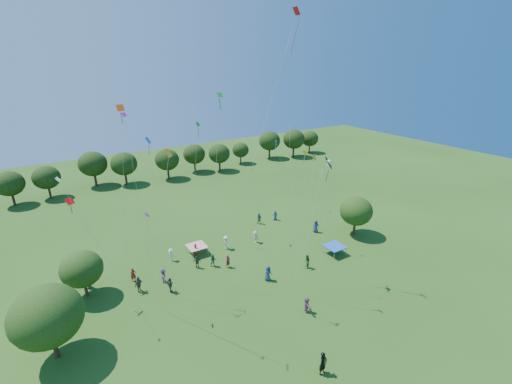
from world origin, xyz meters
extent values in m
cylinder|color=#422B19|center=(-18.02, 15.37, 0.90)|extent=(0.37, 0.37, 1.81)
ellipsoid|color=#244213|center=(-18.02, 15.37, 4.07)|extent=(5.32, 5.32, 4.78)
cylinder|color=#422B19|center=(-14.93, 22.43, 0.75)|extent=(0.31, 0.31, 1.51)
ellipsoid|color=#244213|center=(-14.93, 22.43, 3.22)|extent=(4.03, 4.03, 3.62)
cylinder|color=#422B19|center=(17.96, 17.38, 0.83)|extent=(0.34, 0.34, 1.66)
ellipsoid|color=#244213|center=(17.96, 17.38, 3.50)|extent=(4.32, 4.32, 3.89)
cylinder|color=#422B19|center=(-21.78, 54.28, 0.93)|extent=(0.38, 0.38, 1.87)
ellipsoid|color=#1C340E|center=(-21.78, 54.28, 3.77)|extent=(4.48, 4.48, 4.03)
cylinder|color=#422B19|center=(-16.56, 54.89, 0.92)|extent=(0.38, 0.38, 1.84)
ellipsoid|color=#1C340E|center=(-16.56, 54.89, 3.72)|extent=(4.42, 4.42, 3.98)
cylinder|color=#422B19|center=(-8.83, 57.29, 1.07)|extent=(0.44, 0.44, 2.14)
ellipsoid|color=#1C340E|center=(-8.83, 57.29, 4.33)|extent=(5.14, 5.14, 4.63)
cylinder|color=#422B19|center=(-3.73, 55.12, 1.01)|extent=(0.42, 0.42, 2.03)
ellipsoid|color=#1C340E|center=(-3.73, 55.12, 4.09)|extent=(4.86, 4.86, 4.37)
cylinder|color=#422B19|center=(4.25, 54.00, 0.98)|extent=(0.40, 0.40, 1.96)
ellipsoid|color=#1C340E|center=(4.25, 54.00, 3.96)|extent=(4.71, 4.71, 4.24)
cylinder|color=#422B19|center=(10.62, 55.53, 0.96)|extent=(0.39, 0.39, 1.91)
ellipsoid|color=#1C340E|center=(10.62, 55.53, 3.87)|extent=(4.59, 4.59, 4.13)
cylinder|color=#422B19|center=(15.42, 53.36, 0.94)|extent=(0.39, 0.39, 1.89)
ellipsoid|color=#1C340E|center=(15.42, 53.36, 3.82)|extent=(4.54, 4.54, 4.08)
cylinder|color=#422B19|center=(22.08, 55.90, 0.79)|extent=(0.33, 0.33, 1.58)
ellipsoid|color=#1C340E|center=(22.08, 55.90, 3.20)|extent=(3.80, 3.80, 3.42)
cylinder|color=#422B19|center=(30.27, 56.13, 1.07)|extent=(0.44, 0.44, 2.13)
ellipsoid|color=#1C340E|center=(30.27, 56.13, 4.31)|extent=(5.12, 5.12, 4.61)
cylinder|color=#422B19|center=(36.10, 54.14, 1.09)|extent=(0.45, 0.45, 2.18)
ellipsoid|color=#1C340E|center=(36.10, 54.14, 4.41)|extent=(5.24, 5.24, 4.72)
cylinder|color=#422B19|center=(42.14, 55.19, 0.91)|extent=(0.37, 0.37, 1.81)
ellipsoid|color=#1C340E|center=(42.14, 55.19, 3.66)|extent=(4.35, 4.35, 3.91)
cube|color=red|center=(-2.25, 24.11, 1.05)|extent=(2.20, 2.20, 0.08)
cylinder|color=#999999|center=(-3.25, 23.11, 0.55)|extent=(0.05, 0.05, 1.10)
cylinder|color=#999999|center=(-1.25, 23.11, 0.55)|extent=(0.05, 0.05, 1.10)
cylinder|color=#999999|center=(-3.25, 25.11, 0.55)|extent=(0.05, 0.05, 1.10)
cylinder|color=#999999|center=(-1.25, 25.11, 0.55)|extent=(0.05, 0.05, 1.10)
cube|color=blue|center=(12.05, 15.09, 1.05)|extent=(2.20, 2.20, 0.08)
cylinder|color=#999999|center=(11.05, 14.09, 0.55)|extent=(0.05, 0.05, 1.10)
cylinder|color=#999999|center=(13.05, 14.09, 0.55)|extent=(0.05, 0.05, 1.10)
cylinder|color=#999999|center=(11.05, 16.09, 0.55)|extent=(0.05, 0.05, 1.10)
cylinder|color=#999999|center=(13.05, 16.09, 0.55)|extent=(0.05, 0.05, 1.10)
imported|color=black|center=(-1.03, 2.85, 0.99)|extent=(0.82, 0.61, 1.98)
imported|color=navy|center=(13.94, 20.64, 0.90)|extent=(1.00, 0.91, 1.80)
imported|color=maroon|center=(-0.41, 19.39, 0.79)|extent=(0.67, 0.51, 1.59)
imported|color=#275C2F|center=(-1.78, 20.44, 0.79)|extent=(0.88, 0.69, 1.58)
imported|color=beige|center=(1.35, 23.20, 0.91)|extent=(0.61, 1.22, 1.83)
imported|color=#3D3530|center=(-3.45, 21.16, 0.79)|extent=(1.00, 0.87, 1.57)
imported|color=#935795|center=(-7.56, 20.58, 0.83)|extent=(1.05, 1.65, 1.66)
imported|color=navy|center=(11.45, 26.83, 0.74)|extent=(0.79, 0.80, 1.48)
imported|color=maroon|center=(-10.28, 22.47, 0.80)|extent=(0.62, 0.43, 1.59)
imported|color=#285E3F|center=(8.67, 26.97, 0.83)|extent=(0.78, 0.93, 1.66)
imported|color=beige|center=(-5.46, 24.25, 0.79)|extent=(0.90, 1.13, 1.58)
imported|color=#463A38|center=(-10.26, 20.27, 0.90)|extent=(1.14, 1.00, 1.80)
imported|color=#844D6D|center=(-14.71, 23.85, 0.91)|extent=(0.72, 1.74, 1.82)
imported|color=navy|center=(2.09, 14.90, 0.89)|extent=(0.91, 0.54, 1.78)
imported|color=maroon|center=(-2.57, 23.67, 0.83)|extent=(0.54, 0.70, 1.67)
imported|color=#265725|center=(7.14, 14.46, 0.86)|extent=(0.79, 0.96, 1.72)
imported|color=#B29F8E|center=(5.31, 22.64, 0.84)|extent=(0.78, 1.19, 1.67)
imported|color=#443C36|center=(-7.53, 18.50, 0.85)|extent=(0.73, 1.09, 1.70)
imported|color=#8F5375|center=(2.40, 8.80, 0.81)|extent=(1.02, 1.61, 1.63)
cube|color=black|center=(7.32, 12.43, 13.07)|extent=(1.35, 1.38, 1.07)
cube|color=black|center=(7.32, 12.48, 11.69)|extent=(0.07, 0.27, 1.18)
sphere|color=white|center=(7.32, 12.37, 13.17)|extent=(0.39, 0.39, 0.39)
cylinder|color=white|center=(7.32, 12.37, 12.89)|extent=(0.27, 0.54, 0.35)
cylinder|color=white|center=(7.32, 12.37, 12.89)|extent=(0.27, 0.54, 0.35)
cylinder|color=beige|center=(6.69, 11.81, 6.93)|extent=(1.29, 1.27, 11.25)
cube|color=red|center=(4.89, 15.25, 26.30)|extent=(0.44, 0.77, 0.65)
cube|color=red|center=(4.89, 15.30, 24.34)|extent=(0.46, 0.53, 2.94)
cylinder|color=beige|center=(0.79, 15.54, 13.65)|extent=(8.23, 0.58, 24.70)
cube|color=red|center=(-14.75, 21.44, 10.71)|extent=(0.82, 0.76, 0.52)
cube|color=red|center=(-14.75, 21.49, 9.90)|extent=(0.09, 0.19, 0.77)
cylinder|color=beige|center=(-13.24, 20.62, 5.87)|extent=(3.04, 1.66, 9.14)
cube|color=orange|center=(3.25, 11.27, 14.94)|extent=(0.36, 0.55, 0.45)
cube|color=orange|center=(3.25, 11.32, 14.17)|extent=(0.17, 0.19, 0.85)
cylinder|color=beige|center=(2.95, 10.95, 8.01)|extent=(0.63, 0.66, 13.42)
cube|color=gold|center=(5.18, 12.15, 13.94)|extent=(0.58, 0.44, 0.48)
cylinder|color=beige|center=(3.81, 11.53, 7.51)|extent=(2.77, 1.25, 12.43)
cube|color=#1E981B|center=(-0.04, 26.75, 15.35)|extent=(0.59, 0.51, 0.46)
cube|color=#1E981B|center=(-0.04, 26.80, 14.39)|extent=(0.13, 0.29, 1.26)
cylinder|color=beige|center=(-1.23, 26.21, 8.22)|extent=(2.41, 1.10, 13.84)
cube|color=blue|center=(-8.08, 18.56, 15.92)|extent=(0.61, 0.70, 0.53)
cube|color=blue|center=(-8.08, 18.61, 15.07)|extent=(0.11, 0.21, 0.90)
cylinder|color=beige|center=(-8.07, 18.29, 8.48)|extent=(0.03, 0.56, 14.36)
cube|color=#8C1890|center=(-9.50, 16.10, 10.20)|extent=(0.45, 0.56, 0.39)
cylinder|color=beige|center=(-9.47, 16.56, 5.65)|extent=(0.07, 0.95, 8.70)
cube|color=white|center=(-15.30, 18.46, 13.72)|extent=(0.43, 0.48, 0.31)
cylinder|color=beige|center=(-13.37, 19.08, 7.43)|extent=(3.88, 1.25, 12.26)
cube|color=#0EAFD5|center=(15.86, 29.92, 13.14)|extent=(0.54, 0.49, 0.33)
cylinder|color=beige|center=(14.87, 27.86, 7.13)|extent=(2.00, 4.14, 11.66)
cube|color=#EE500E|center=(-9.79, 19.49, 18.66)|extent=(0.64, 0.40, 0.53)
cube|color=#EE500E|center=(-9.79, 19.54, 17.78)|extent=(0.18, 0.21, 0.98)
cylinder|color=beige|center=(-10.58, 19.58, 9.86)|extent=(1.59, 0.21, 17.11)
cube|color=#FF490D|center=(5.41, 23.54, 9.64)|extent=(0.58, 0.64, 0.39)
cylinder|color=beige|center=(6.30, 23.82, 5.36)|extent=(1.80, 0.59, 8.13)
cube|color=orange|center=(-8.61, 11.56, 16.41)|extent=(0.67, 0.72, 0.53)
cylinder|color=beige|center=(-9.15, 14.10, 8.72)|extent=(1.10, 5.10, 14.85)
cube|color=#15781A|center=(-3.20, 14.27, 19.79)|extent=(0.48, 0.36, 0.34)
cube|color=#15781A|center=(-3.20, 14.32, 19.07)|extent=(0.17, 0.19, 0.86)
cylinder|color=beige|center=(-3.05, 16.47, 10.45)|extent=(0.30, 4.43, 18.31)
cube|color=#1594DA|center=(11.97, 27.82, 11.68)|extent=(0.38, 0.35, 0.29)
cube|color=#1594DA|center=(11.97, 27.87, 10.84)|extent=(0.11, 0.29, 1.24)
cylinder|color=beige|center=(13.01, 26.80, 6.42)|extent=(2.11, 2.06, 10.25)
cube|color=#921882|center=(-10.61, 14.30, 18.82)|extent=(0.40, 0.36, 0.25)
cylinder|color=beige|center=(-10.07, 15.54, 9.99)|extent=(1.10, 2.49, 17.38)
cube|color=white|center=(11.08, 17.23, 10.33)|extent=(0.48, 0.51, 0.32)
cylinder|color=beige|center=(8.99, 16.01, 5.73)|extent=(4.20, 2.45, 8.86)
camera|label=1|loc=(-15.60, -10.88, 22.29)|focal=24.00mm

